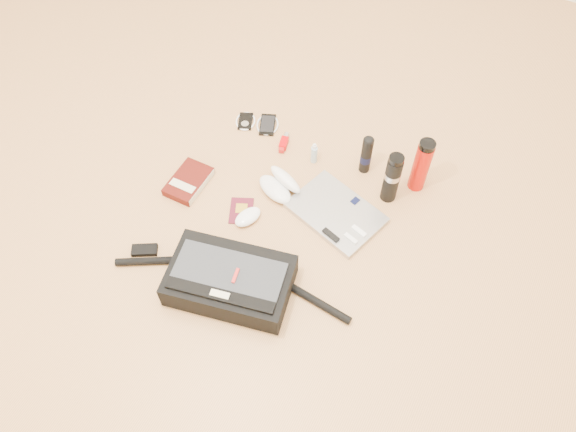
{
  "coord_description": "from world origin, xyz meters",
  "views": [
    {
      "loc": [
        0.58,
        -0.96,
        1.76
      ],
      "look_at": [
        0.03,
        0.08,
        0.06
      ],
      "focal_mm": 35.0,
      "sensor_mm": 36.0,
      "label": 1
    }
  ],
  "objects": [
    {
      "name": "inhaler",
      "position": [
        -0.17,
        0.43,
        0.01
      ],
      "size": [
        0.05,
        0.11,
        0.03
      ],
      "rotation": [
        0.0,
        0.0,
        0.25
      ],
      "color": "#C10105",
      "rests_on": "ground"
    },
    {
      "name": "laptop",
      "position": [
        0.17,
        0.21,
        0.01
      ],
      "size": [
        0.39,
        0.32,
        0.03
      ],
      "rotation": [
        0.0,
        0.0,
        -0.3
      ],
      "color": "#A7A7A9",
      "rests_on": "ground"
    },
    {
      "name": "ipod",
      "position": [
        -0.38,
        0.47,
        0.01
      ],
      "size": [
        0.11,
        0.11,
        0.01
      ],
      "rotation": [
        0.0,
        0.0,
        0.41
      ],
      "color": "black",
      "rests_on": "ground"
    },
    {
      "name": "aerosol_can",
      "position": [
        0.18,
        0.47,
        0.09
      ],
      "size": [
        0.06,
        0.06,
        0.19
      ],
      "rotation": [
        0.0,
        0.0,
        -0.37
      ],
      "color": "black",
      "rests_on": "ground"
    },
    {
      "name": "sunglasses_case",
      "position": [
        -0.07,
        0.22,
        0.03
      ],
      "size": [
        0.21,
        0.19,
        0.1
      ],
      "rotation": [
        0.0,
        0.0,
        -0.4
      ],
      "color": "white",
      "rests_on": "ground"
    },
    {
      "name": "thermos_black",
      "position": [
        0.31,
        0.38,
        0.12
      ],
      "size": [
        0.07,
        0.07,
        0.23
      ],
      "rotation": [
        0.0,
        0.0,
        0.14
      ],
      "color": "black",
      "rests_on": "ground"
    },
    {
      "name": "mouse",
      "position": [
        -0.11,
        0.03,
        0.02
      ],
      "size": [
        0.1,
        0.13,
        0.04
      ],
      "rotation": [
        0.0,
        0.0,
        -0.35
      ],
      "color": "white",
      "rests_on": "ground"
    },
    {
      "name": "ground",
      "position": [
        0.0,
        0.0,
        0.0
      ],
      "size": [
        4.0,
        4.0,
        0.0
      ],
      "primitive_type": "plane",
      "color": "tan",
      "rests_on": "ground"
    },
    {
      "name": "phone",
      "position": [
        -0.28,
        0.5,
        0.01
      ],
      "size": [
        0.12,
        0.14,
        0.01
      ],
      "rotation": [
        0.0,
        0.0,
        0.4
      ],
      "color": "black",
      "rests_on": "ground"
    },
    {
      "name": "thermos_red",
      "position": [
        0.39,
        0.48,
        0.12
      ],
      "size": [
        0.07,
        0.07,
        0.25
      ],
      "rotation": [
        0.0,
        0.0,
        0.02
      ],
      "color": "#B41007",
      "rests_on": "ground"
    },
    {
      "name": "messenger_bag",
      "position": [
        -0.02,
        -0.24,
        0.05
      ],
      "size": [
        0.85,
        0.34,
        0.12
      ],
      "rotation": [
        0.0,
        0.0,
        0.21
      ],
      "color": "black",
      "rests_on": "ground"
    },
    {
      "name": "passport",
      "position": [
        -0.16,
        0.06,
        0.0
      ],
      "size": [
        0.13,
        0.15,
        0.01
      ],
      "rotation": [
        0.0,
        0.0,
        0.43
      ],
      "color": "#4F101E",
      "rests_on": "ground"
    },
    {
      "name": "spray_bottle",
      "position": [
        -0.02,
        0.41,
        0.04
      ],
      "size": [
        0.03,
        0.03,
        0.1
      ],
      "rotation": [
        0.0,
        0.0,
        -0.33
      ],
      "color": "#99BBCE",
      "rests_on": "ground"
    },
    {
      "name": "book",
      "position": [
        -0.41,
        0.07,
        0.02
      ],
      "size": [
        0.13,
        0.19,
        0.04
      ],
      "rotation": [
        0.0,
        0.0,
        0.01
      ],
      "color": "#420C08",
      "rests_on": "ground"
    }
  ]
}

